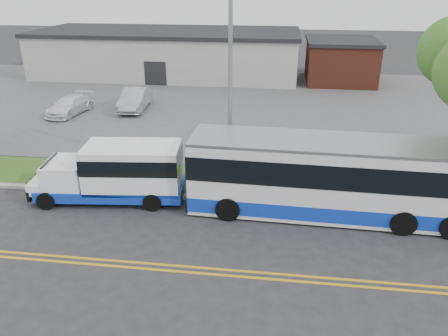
# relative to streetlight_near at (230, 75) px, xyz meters

# --- Properties ---
(ground) EXTENTS (140.00, 140.00, 0.00)m
(ground) POSITION_rel_streetlight_near_xyz_m (-3.00, -2.73, -5.23)
(ground) COLOR #28282B
(ground) RESTS_ON ground
(lane_line_north) EXTENTS (70.00, 0.12, 0.01)m
(lane_line_north) POSITION_rel_streetlight_near_xyz_m (-3.00, -6.58, -5.23)
(lane_line_north) COLOR gold
(lane_line_north) RESTS_ON ground
(lane_line_south) EXTENTS (70.00, 0.12, 0.01)m
(lane_line_south) POSITION_rel_streetlight_near_xyz_m (-3.00, -6.88, -5.23)
(lane_line_south) COLOR gold
(lane_line_south) RESTS_ON ground
(curb) EXTENTS (80.00, 0.30, 0.15)m
(curb) POSITION_rel_streetlight_near_xyz_m (-3.00, -1.63, -5.16)
(curb) COLOR #9E9B93
(curb) RESTS_ON ground
(verge) EXTENTS (80.00, 3.30, 0.10)m
(verge) POSITION_rel_streetlight_near_xyz_m (-3.00, 0.17, -5.18)
(verge) COLOR #39511B
(verge) RESTS_ON ground
(parking_lot) EXTENTS (80.00, 25.00, 0.10)m
(parking_lot) POSITION_rel_streetlight_near_xyz_m (-3.00, 14.27, -5.18)
(parking_lot) COLOR #4C4C4F
(parking_lot) RESTS_ON ground
(commercial_building) EXTENTS (25.40, 10.40, 4.35)m
(commercial_building) POSITION_rel_streetlight_near_xyz_m (-9.00, 24.27, -3.05)
(commercial_building) COLOR #9E9E99
(commercial_building) RESTS_ON ground
(brick_wing) EXTENTS (6.30, 7.30, 3.90)m
(brick_wing) POSITION_rel_streetlight_near_xyz_m (7.50, 23.27, -3.27)
(brick_wing) COLOR brown
(brick_wing) RESTS_ON ground
(streetlight_near) EXTENTS (0.35, 1.53, 9.50)m
(streetlight_near) POSITION_rel_streetlight_near_xyz_m (0.00, 0.00, 0.00)
(streetlight_near) COLOR gray
(streetlight_near) RESTS_ON verge
(shuttle_bus) EXTENTS (6.83, 2.83, 2.55)m
(shuttle_bus) POSITION_rel_streetlight_near_xyz_m (-4.62, -2.06, -3.87)
(shuttle_bus) COLOR #1035B6
(shuttle_bus) RESTS_ON ground
(transit_bus) EXTENTS (11.68, 3.09, 3.22)m
(transit_bus) POSITION_rel_streetlight_near_xyz_m (4.43, -2.13, -3.61)
(transit_bus) COLOR silver
(transit_bus) RESTS_ON ground
(pedestrian) EXTENTS (0.68, 0.66, 1.57)m
(pedestrian) POSITION_rel_streetlight_near_xyz_m (-4.50, -0.83, -4.35)
(pedestrian) COLOR black
(pedestrian) RESTS_ON verge
(parked_car_a) EXTENTS (1.97, 4.82, 1.56)m
(parked_car_a) POSITION_rel_streetlight_near_xyz_m (-8.39, 11.62, -4.36)
(parked_car_a) COLOR #9EA0A5
(parked_car_a) RESTS_ON parking_lot
(parked_car_b) EXTENTS (2.39, 4.51, 1.25)m
(parked_car_b) POSITION_rel_streetlight_near_xyz_m (-12.62, 9.83, -4.51)
(parked_car_b) COLOR white
(parked_car_b) RESTS_ON parking_lot
(grocery_bag_left) EXTENTS (0.32, 0.32, 0.32)m
(grocery_bag_left) POSITION_rel_streetlight_near_xyz_m (-4.80, -1.08, -4.97)
(grocery_bag_left) COLOR white
(grocery_bag_left) RESTS_ON verge
(grocery_bag_right) EXTENTS (0.32, 0.32, 0.32)m
(grocery_bag_right) POSITION_rel_streetlight_near_xyz_m (-4.20, -0.58, -4.97)
(grocery_bag_right) COLOR white
(grocery_bag_right) RESTS_ON verge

